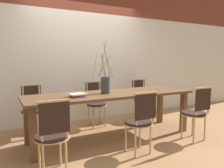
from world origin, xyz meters
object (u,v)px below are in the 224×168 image
object	(u,v)px
chair_near_center	(196,111)
book_stack	(77,95)
chair_far_center	(141,97)
dining_table	(112,98)
vase_centerpiece	(105,84)

from	to	relation	value
chair_near_center	book_stack	world-z (taller)	chair_near_center
chair_near_center	chair_far_center	size ratio (longest dim) A/B	1.00
chair_near_center	dining_table	bearing A→B (deg)	146.50
chair_near_center	chair_far_center	bearing A→B (deg)	89.92
dining_table	chair_near_center	bearing A→B (deg)	-33.50
vase_centerpiece	book_stack	distance (m)	0.54
book_stack	dining_table	bearing A→B (deg)	8.89
book_stack	chair_near_center	bearing A→B (deg)	-20.26
dining_table	book_stack	distance (m)	0.66
chair_near_center	chair_far_center	world-z (taller)	same
dining_table	vase_centerpiece	size ratio (longest dim) A/B	3.32
chair_near_center	chair_far_center	xyz separation A→B (m)	(0.00, 1.51, 0.00)
chair_near_center	book_stack	size ratio (longest dim) A/B	3.33
vase_centerpiece	book_stack	size ratio (longest dim) A/B	3.20
chair_far_center	book_stack	bearing A→B (deg)	25.66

